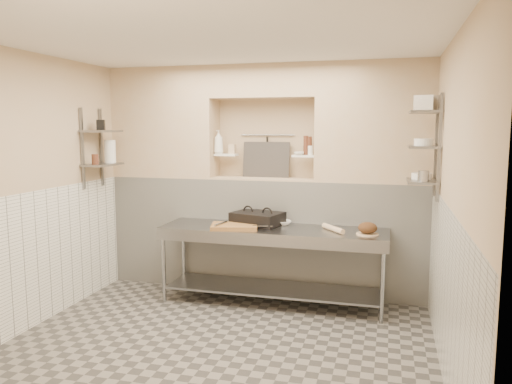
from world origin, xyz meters
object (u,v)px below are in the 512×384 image
(prep_table, at_px, (273,250))
(bread_loaf, at_px, (368,228))
(bottle_soap, at_px, (219,142))
(jug_left, at_px, (110,151))
(panini_press, at_px, (258,219))
(bowl_alcove, at_px, (299,153))
(cutting_board, at_px, (235,226))
(mixing_bowl, at_px, (282,223))
(rolling_pin, at_px, (333,229))

(prep_table, xyz_separation_m, bread_loaf, (1.07, -0.07, 0.33))
(bottle_soap, height_order, jug_left, bottle_soap)
(panini_press, bearing_deg, bowl_alcove, 59.28)
(bottle_soap, height_order, bowl_alcove, bottle_soap)
(cutting_board, xyz_separation_m, mixing_bowl, (0.48, 0.34, 0.00))
(mixing_bowl, height_order, rolling_pin, rolling_pin)
(rolling_pin, xyz_separation_m, bowl_alcove, (-0.49, 0.52, 0.80))
(bottle_soap, bearing_deg, prep_table, -32.58)
(prep_table, distance_m, panini_press, 0.42)
(prep_table, xyz_separation_m, bowl_alcove, (0.20, 0.53, 1.09))
(cutting_board, distance_m, mixing_bowl, 0.59)
(panini_press, distance_m, bottle_soap, 1.15)
(prep_table, height_order, panini_press, panini_press)
(rolling_pin, bearing_deg, prep_table, -178.87)
(panini_press, bearing_deg, rolling_pin, 8.21)
(panini_press, distance_m, bread_loaf, 1.30)
(mixing_bowl, relative_size, bottle_soap, 0.72)
(prep_table, height_order, bowl_alcove, bowl_alcove)
(rolling_pin, bearing_deg, cutting_board, -173.23)
(panini_press, relative_size, bread_loaf, 3.17)
(prep_table, relative_size, mixing_bowl, 12.14)
(jug_left, bearing_deg, rolling_pin, -0.57)
(prep_table, xyz_separation_m, mixing_bowl, (0.06, 0.22, 0.28))
(panini_press, relative_size, bowl_alcove, 5.27)
(mixing_bowl, height_order, bread_loaf, bread_loaf)
(mixing_bowl, height_order, jug_left, jug_left)
(bread_loaf, xyz_separation_m, jug_left, (-3.15, 0.12, 0.78))
(rolling_pin, distance_m, bowl_alcove, 1.07)
(bread_loaf, distance_m, bottle_soap, 2.18)
(prep_table, xyz_separation_m, rolling_pin, (0.69, 0.01, 0.29))
(rolling_pin, bearing_deg, bread_loaf, -13.07)
(prep_table, relative_size, bottle_soap, 8.68)
(mixing_bowl, distance_m, jug_left, 2.31)
(cutting_board, height_order, bowl_alcove, bowl_alcove)
(rolling_pin, bearing_deg, mixing_bowl, 161.53)
(rolling_pin, height_order, bowl_alcove, bowl_alcove)
(cutting_board, bearing_deg, rolling_pin, 6.77)
(bread_loaf, height_order, bowl_alcove, bowl_alcove)
(cutting_board, height_order, bread_loaf, bread_loaf)
(bowl_alcove, bearing_deg, panini_press, -137.00)
(cutting_board, bearing_deg, jug_left, 174.54)
(cutting_board, bearing_deg, prep_table, 15.70)
(mixing_bowl, bearing_deg, bowl_alcove, 65.98)
(prep_table, distance_m, jug_left, 2.36)
(prep_table, xyz_separation_m, panini_press, (-0.22, 0.14, 0.33))
(bowl_alcove, bearing_deg, bottle_soap, -179.97)
(bottle_soap, relative_size, jug_left, 1.08)
(prep_table, distance_m, rolling_pin, 0.75)
(cutting_board, relative_size, rolling_pin, 1.32)
(mixing_bowl, bearing_deg, bottle_soap, 160.96)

